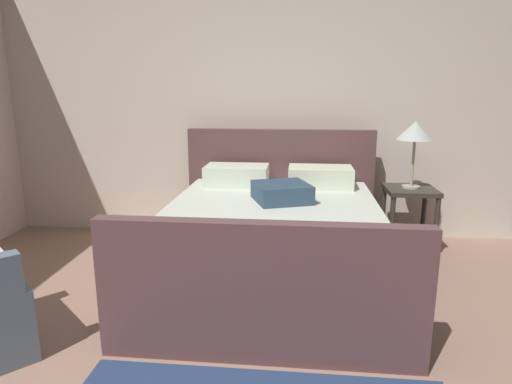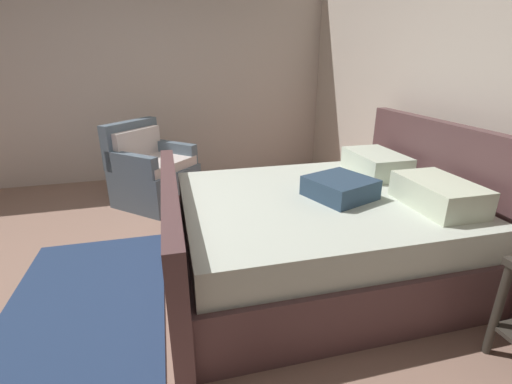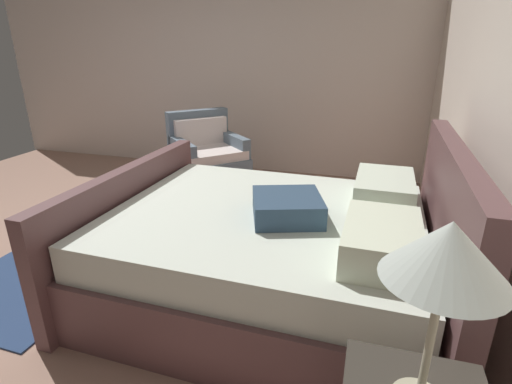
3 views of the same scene
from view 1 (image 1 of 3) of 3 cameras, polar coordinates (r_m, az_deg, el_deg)
The scene contains 4 objects.
wall_back at distance 4.48m, azimuth 0.91°, elevation 11.82°, with size 5.29×0.12×2.73m, color beige.
bed at distance 3.42m, azimuth 2.23°, elevation -6.01°, with size 1.83×2.18×1.10m.
nightstand_right at distance 4.26m, azimuth 19.20°, elevation -2.09°, with size 0.44×0.44×0.60m.
table_lamp_right at distance 4.14m, azimuth 19.93°, elevation 7.24°, with size 0.33×0.33×0.60m.
Camera 1 is at (0.29, -1.50, 1.47)m, focal length 30.90 mm.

